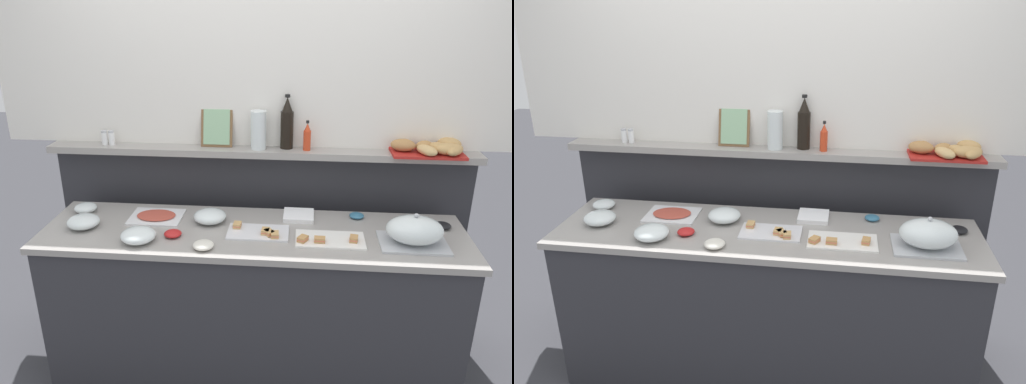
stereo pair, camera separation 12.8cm
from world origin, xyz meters
The scene contains 24 objects.
ground_plane centered at (0.00, 0.60, 0.00)m, with size 12.00×12.00×0.00m, color #38383D.
buffet_counter centered at (0.00, 0.00, 0.47)m, with size 2.28×0.62×0.93m.
back_ledge_unit centered at (0.00, 0.49, 0.66)m, with size 2.54×0.22×1.27m.
upper_wall_panel centered at (0.00, 0.51, 1.93)m, with size 3.14×0.08×1.33m, color white.
sandwich_platter_rear centered at (0.03, -0.03, 0.94)m, with size 0.32×0.19×0.04m.
sandwich_platter_front centered at (0.40, -0.08, 0.94)m, with size 0.35×0.19×0.04m.
cold_cuts_platter centered at (-0.56, 0.12, 0.94)m, with size 0.29×0.23×0.02m.
serving_cloche centered at (0.82, -0.07, 1.00)m, with size 0.34×0.24×0.17m.
glass_bowl_large centered at (-0.92, -0.04, 0.96)m, with size 0.17×0.17×0.07m.
glass_bowl_medium centered at (-0.25, 0.09, 0.96)m, with size 0.18×0.18×0.07m.
glass_bowl_small centered at (-1.00, 0.16, 0.95)m, with size 0.13×0.13×0.05m.
glass_bowl_extra centered at (-0.57, -0.17, 0.96)m, with size 0.18×0.18×0.07m.
condiment_bowl_cream centered at (-0.41, -0.10, 0.94)m, with size 0.09×0.09×0.03m, color red.
condiment_bowl_teal centered at (1.02, 0.13, 0.94)m, with size 0.09×0.09×0.03m, color black.
condiment_bowl_red centered at (0.57, 0.22, 0.94)m, with size 0.08×0.08×0.03m, color teal.
condiment_bowl_dark centered at (-0.23, -0.22, 0.95)m, with size 0.11×0.11×0.04m, color silver.
napkin_stack centered at (0.24, 0.20, 0.94)m, with size 0.17×0.17×0.02m, color white.
hot_sauce_bottle centered at (0.28, 0.41, 1.34)m, with size 0.04×0.04×0.18m.
wine_bottle_dark centered at (0.16, 0.44, 1.41)m, with size 0.08×0.08×0.32m.
salt_shaker centered at (-0.94, 0.41, 1.31)m, with size 0.03×0.03×0.09m.
pepper_shaker centered at (-0.89, 0.41, 1.31)m, with size 0.03×0.03×0.09m.
bread_basket centered at (0.97, 0.39, 1.30)m, with size 0.43×0.30×0.08m.
framed_picture centered at (-0.26, 0.45, 1.38)m, with size 0.19×0.07×0.23m.
water_carafe centered at (-0.01, 0.41, 1.38)m, with size 0.09×0.09×0.22m, color silver.
Camera 1 is at (0.24, -2.38, 2.11)m, focal length 34.75 mm.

